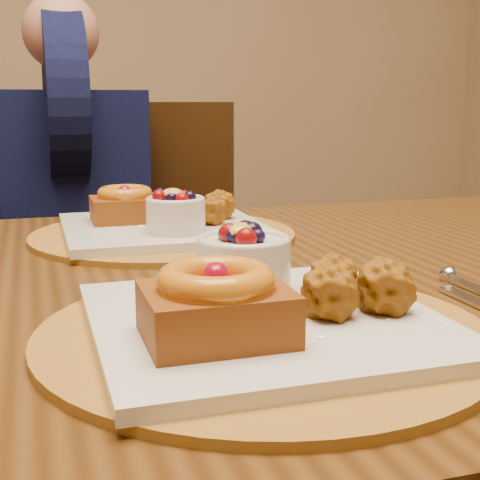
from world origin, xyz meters
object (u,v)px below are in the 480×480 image
place_setting_near (260,308)px  chair_far (137,273)px  dining_table (201,338)px  diner (68,163)px  place_setting_far (163,224)px

place_setting_near → chair_far: (0.06, 1.13, -0.25)m
dining_table → chair_far: 0.93m
dining_table → place_setting_near: 0.24m
chair_far → diner: diner is taller
dining_table → place_setting_near: place_setting_near is taller
place_setting_near → chair_far: size_ratio=0.40×
place_setting_near → chair_far: bearing=86.8°
place_setting_far → place_setting_near: bearing=-90.1°
chair_far → place_setting_near: bearing=-69.5°
place_setting_near → dining_table: bearing=89.3°
place_setting_near → diner: (-0.09, 1.17, 0.02)m
dining_table → diner: 0.97m
place_setting_far → diner: diner is taller
dining_table → place_setting_near: (-0.00, -0.22, 0.10)m
place_setting_far → diner: 0.74m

